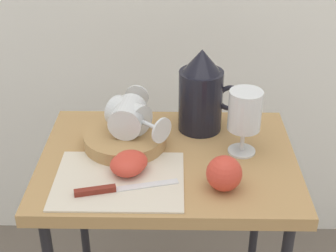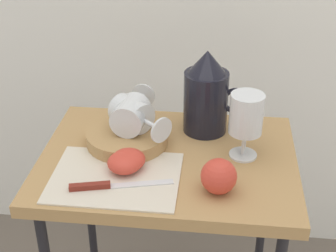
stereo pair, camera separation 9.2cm
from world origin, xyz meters
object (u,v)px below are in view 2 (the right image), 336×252
basket_tray (127,137)px  pitcher (206,99)px  wine_glass_tipped_near (131,114)px  apple_half_left (125,163)px  apple_half_right (128,160)px  apple_whole (219,176)px  table (168,181)px  wine_glass_tipped_far (133,114)px  knife (106,185)px  wine_glass_upright (246,117)px

basket_tray → pitcher: bearing=26.0°
basket_tray → pitcher: 0.21m
wine_glass_tipped_near → apple_half_left: size_ratio=2.15×
apple_half_right → apple_whole: size_ratio=1.00×
table → apple_whole: bearing=-45.4°
apple_whole → table: bearing=134.6°
wine_glass_tipped_far → apple_half_right: wine_glass_tipped_far is taller
apple_half_left → knife: bearing=-113.2°
wine_glass_upright → knife: 0.34m
table → basket_tray: basket_tray is taller
pitcher → apple_half_left: pitcher is taller
apple_half_left → apple_whole: apple_whole is taller
apple_whole → knife: bearing=-175.5°
wine_glass_tipped_far → apple_half_left: 0.14m
table → apple_half_right: apple_half_right is taller
basket_tray → wine_glass_upright: bearing=-4.5°
pitcher → wine_glass_tipped_near: bearing=-156.6°
wine_glass_upright → apple_whole: bearing=-110.8°
wine_glass_upright → apple_half_right: wine_glass_upright is taller
basket_tray → wine_glass_tipped_near: wine_glass_tipped_near is taller
basket_tray → apple_half_left: bearing=-82.1°
table → wine_glass_upright: size_ratio=4.32×
table → basket_tray: size_ratio=3.49×
wine_glass_tipped_near → wine_glass_tipped_far: (0.00, 0.00, -0.00)m
basket_tray → wine_glass_tipped_far: wine_glass_tipped_far is taller
table → apple_half_left: size_ratio=8.99×
table → apple_half_left: (-0.09, -0.07, 0.09)m
apple_half_right → knife: (-0.03, -0.08, -0.02)m
table → wine_glass_tipped_near: 0.18m
apple_whole → wine_glass_tipped_far: bearing=139.3°
basket_tray → apple_half_left: 0.12m
wine_glass_tipped_near → knife: size_ratio=0.75×
pitcher → apple_whole: size_ratio=2.81×
basket_tray → apple_half_right: size_ratio=2.58×
table → pitcher: bearing=59.2°
wine_glass_upright → apple_half_right: bearing=-161.9°
apple_half_right → apple_whole: 0.21m
wine_glass_upright → apple_half_left: (-0.26, -0.09, -0.08)m
apple_half_left → knife: apple_half_left is taller
wine_glass_upright → wine_glass_tipped_near: (-0.26, 0.04, -0.03)m
wine_glass_tipped_near → wine_glass_tipped_far: wine_glass_tipped_near is taller
basket_tray → wine_glass_tipped_far: size_ratio=1.22×
pitcher → apple_half_left: size_ratio=2.81×
apple_whole → knife: size_ratio=0.35×
basket_tray → apple_half_left: size_ratio=2.58×
basket_tray → wine_glass_tipped_far: 0.06m
table → apple_half_right: size_ratio=8.99×
wine_glass_upright → knife: bearing=-150.8°
apple_half_left → apple_whole: size_ratio=1.00×
basket_tray → wine_glass_upright: (0.27, -0.02, 0.08)m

